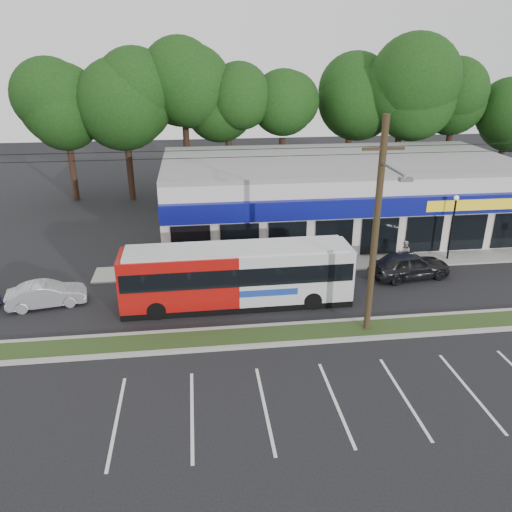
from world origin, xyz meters
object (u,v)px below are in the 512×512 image
at_px(utility_pole, 373,223).
at_px(lamp_post, 453,220).
at_px(metrobus, 237,274).
at_px(car_dark, 410,265).
at_px(pedestrian_a, 344,256).
at_px(car_silver, 47,294).
at_px(pedestrian_b, 404,253).

bearing_deg(utility_pole, lamp_post, 43.95).
height_order(metrobus, car_dark, metrobus).
bearing_deg(pedestrian_a, lamp_post, 177.29).
bearing_deg(metrobus, utility_pole, -32.74).
relative_size(metrobus, car_dark, 2.53).
bearing_deg(metrobus, car_dark, 10.73).
relative_size(lamp_post, car_dark, 0.90).
relative_size(utility_pole, car_silver, 12.76).
relative_size(metrobus, car_silver, 3.03).
height_order(metrobus, pedestrian_a, metrobus).
xyz_separation_m(metrobus, car_dark, (10.30, 2.06, -0.89)).
bearing_deg(pedestrian_a, pedestrian_b, 175.26).
xyz_separation_m(utility_pole, metrobus, (-5.68, 3.57, -3.73)).
bearing_deg(lamp_post, car_dark, -147.73).
bearing_deg(car_dark, pedestrian_a, 53.53).
distance_m(pedestrian_a, pedestrian_b, 3.87).
xyz_separation_m(lamp_post, metrobus, (-13.85, -4.30, -0.98)).
xyz_separation_m(utility_pole, lamp_post, (8.17, 7.87, -2.74)).
distance_m(car_dark, pedestrian_b, 2.00).
xyz_separation_m(car_dark, pedestrian_b, (0.48, 1.94, -0.02)).
bearing_deg(lamp_post, car_silver, -172.12).
bearing_deg(pedestrian_a, car_dark, 145.34).
distance_m(lamp_post, pedestrian_b, 3.62).
bearing_deg(car_silver, lamp_post, -92.93).
relative_size(utility_pole, car_dark, 10.65).
height_order(lamp_post, car_dark, lamp_post).
distance_m(car_dark, pedestrian_a, 3.87).
bearing_deg(utility_pole, metrobus, 147.83).
height_order(utility_pole, car_dark, utility_pole).
bearing_deg(pedestrian_b, metrobus, 46.61).
bearing_deg(utility_pole, car_dark, 50.64).
height_order(car_dark, pedestrian_b, car_dark).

